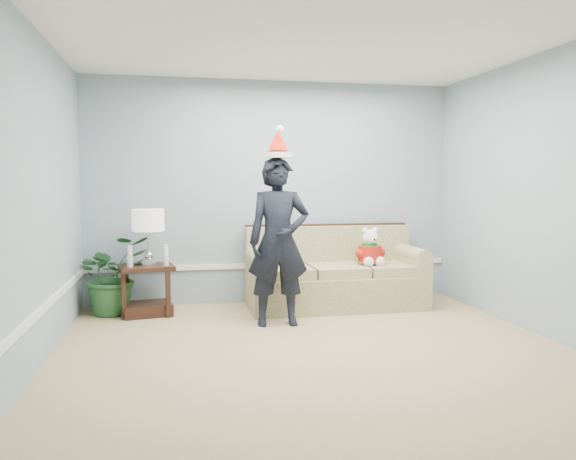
% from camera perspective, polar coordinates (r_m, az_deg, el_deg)
% --- Properties ---
extents(room_shell, '(4.54, 5.04, 2.74)m').
position_cam_1_polar(room_shell, '(4.45, 3.94, 3.35)').
color(room_shell, tan).
rests_on(room_shell, ground).
extents(wainscot_trim, '(4.49, 4.99, 0.06)m').
position_cam_1_polar(wainscot_trim, '(5.56, -11.24, -5.78)').
color(wainscot_trim, white).
rests_on(wainscot_trim, room_shell).
extents(sofa, '(2.05, 0.88, 0.96)m').
position_cam_1_polar(sofa, '(6.72, 4.71, -4.85)').
color(sofa, olive).
rests_on(sofa, room_shell).
extents(side_table, '(0.65, 0.57, 0.56)m').
position_cam_1_polar(side_table, '(6.47, -14.15, -6.47)').
color(side_table, '#331C12').
rests_on(side_table, room_shell).
extents(table_lamp, '(0.35, 0.35, 0.62)m').
position_cam_1_polar(table_lamp, '(6.34, -14.02, 0.74)').
color(table_lamp, silver).
rests_on(table_lamp, side_table).
extents(candle_pair, '(0.44, 0.06, 0.24)m').
position_cam_1_polar(candle_pair, '(6.31, -14.03, -2.62)').
color(candle_pair, silver).
rests_on(candle_pair, side_table).
extents(houseplant, '(1.04, 1.01, 0.88)m').
position_cam_1_polar(houseplant, '(6.58, -17.42, -4.36)').
color(houseplant, '#215428').
rests_on(houseplant, room_shell).
extents(man, '(0.65, 0.44, 1.73)m').
position_cam_1_polar(man, '(5.75, -0.96, -1.20)').
color(man, black).
rests_on(man, room_shell).
extents(santa_hat, '(0.32, 0.35, 0.33)m').
position_cam_1_polar(santa_hat, '(5.75, -1.00, 8.72)').
color(santa_hat, white).
rests_on(santa_hat, man).
extents(teddy_bear, '(0.31, 0.33, 0.45)m').
position_cam_1_polar(teddy_bear, '(6.65, 8.33, -2.15)').
color(teddy_bear, white).
rests_on(teddy_bear, sofa).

